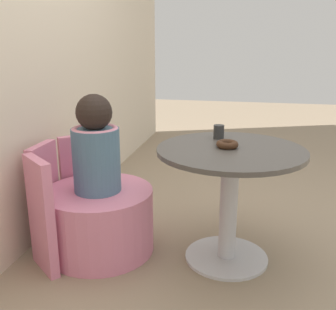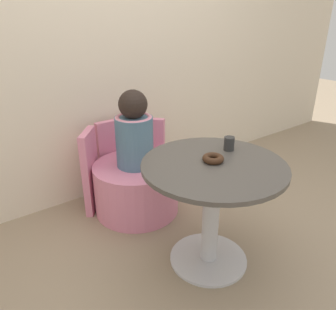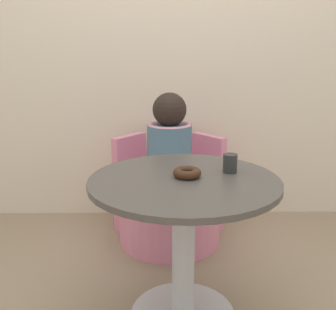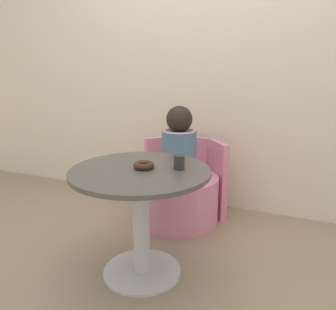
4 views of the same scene
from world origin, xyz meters
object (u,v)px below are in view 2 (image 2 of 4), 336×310
at_px(child_figure, 134,132).
at_px(donut, 213,158).
at_px(tub_chair, 137,187).
at_px(cup, 229,144).
at_px(round_table, 212,193).

distance_m(child_figure, donut, 0.71).
bearing_deg(child_figure, tub_chair, -82.87).
height_order(child_figure, cup, child_figure).
bearing_deg(donut, child_figure, 94.95).
height_order(tub_chair, child_figure, child_figure).
distance_m(donut, cup, 0.20).
bearing_deg(round_table, child_figure, 93.79).
relative_size(tub_chair, cup, 7.82).
height_order(round_table, tub_chair, round_table).
bearing_deg(child_figure, round_table, -86.21).
distance_m(round_table, donut, 0.20).
relative_size(round_table, child_figure, 1.44).
relative_size(round_table, tub_chair, 1.26).
xyz_separation_m(tub_chair, donut, (0.06, -0.71, 0.48)).
distance_m(round_table, child_figure, 0.75).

